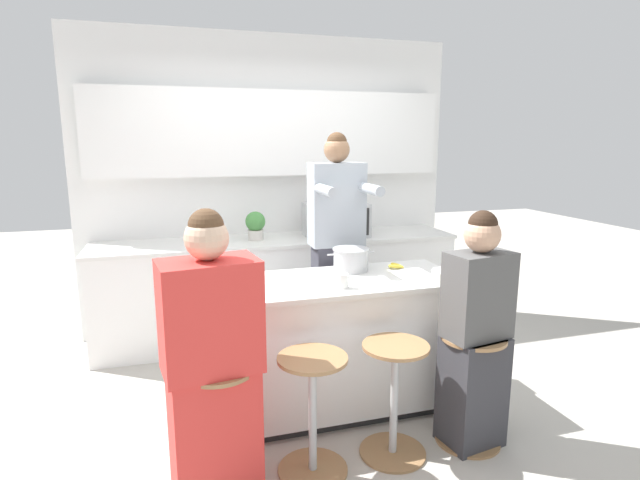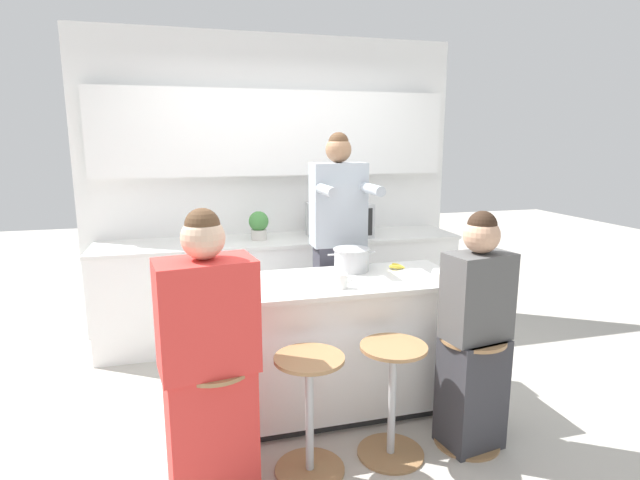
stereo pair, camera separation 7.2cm
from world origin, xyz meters
name	(u,v)px [view 1 (the left image)]	position (x,y,z in m)	size (l,w,h in m)	color
ground_plane	(323,408)	(0.00, 0.00, 0.00)	(16.00, 16.00, 0.00)	#B2ADA3
wall_back	(271,165)	(0.00, 1.66, 1.54)	(3.45, 0.22, 2.70)	white
back_counter	(280,287)	(0.00, 1.35, 0.45)	(3.21, 0.64, 0.90)	white
kitchen_island	(323,345)	(0.00, 0.00, 0.45)	(1.80, 0.68, 0.89)	black
bar_stool_leftmost	(220,423)	(-0.72, -0.59, 0.36)	(0.38, 0.38, 0.66)	#997047
bar_stool_center_left	(313,410)	(-0.24, -0.61, 0.36)	(0.38, 0.38, 0.66)	#997047
bar_stool_center_right	(394,395)	(0.24, -0.59, 0.36)	(0.38, 0.38, 0.66)	#997047
bar_stool_rightmost	(471,385)	(0.72, -0.60, 0.36)	(0.38, 0.38, 0.66)	#997047
person_cooking	(336,256)	(0.26, 0.53, 0.91)	(0.40, 0.56, 1.82)	#383842
person_wrapped_blanket	(212,364)	(-0.75, -0.61, 0.69)	(0.50, 0.35, 1.46)	red
person_seated_near	(475,340)	(0.73, -0.61, 0.64)	(0.40, 0.31, 1.39)	#333338
cooking_pot	(351,259)	(0.25, 0.19, 0.96)	(0.34, 0.25, 0.15)	#B7BABC
fruit_bowl	(446,275)	(0.76, -0.20, 0.92)	(0.18, 0.18, 0.06)	silver
coffee_cup_near	(343,281)	(0.07, -0.19, 0.93)	(0.11, 0.07, 0.09)	white
banana_bunch	(395,266)	(0.56, 0.14, 0.91)	(0.14, 0.10, 0.04)	yellow
juice_carton	(219,275)	(-0.65, -0.04, 0.98)	(0.07, 0.07, 0.21)	#7A428E
microwave	(336,220)	(0.52, 1.31, 1.06)	(0.55, 0.36, 0.30)	#B2B5B7
potted_plant	(255,225)	(-0.21, 1.35, 1.04)	(0.17, 0.17, 0.25)	beige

